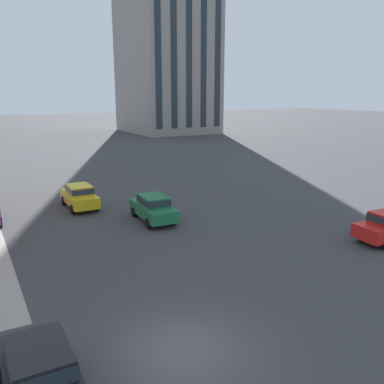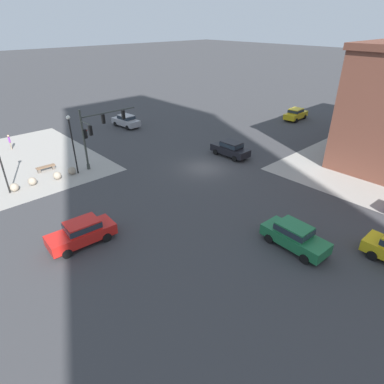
% 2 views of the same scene
% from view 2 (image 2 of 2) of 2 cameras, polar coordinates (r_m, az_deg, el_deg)
% --- Properties ---
extents(ground_plane, '(320.00, 320.00, 0.00)m').
position_cam_2_polar(ground_plane, '(33.20, 2.19, 4.23)').
color(ground_plane, '#38383A').
extents(traffic_signal_main, '(6.13, 2.09, 6.01)m').
position_cam_2_polar(traffic_signal_main, '(33.59, -16.58, 10.21)').
color(traffic_signal_main, '#383D38').
rests_on(traffic_signal_main, ground).
extents(bollard_sphere_curb_a, '(0.75, 0.75, 0.75)m').
position_cam_2_polar(bollard_sphere_curb_a, '(33.76, -20.29, 3.54)').
color(bollard_sphere_curb_a, gray).
rests_on(bollard_sphere_curb_a, ground).
extents(bollard_sphere_curb_b, '(0.75, 0.75, 0.75)m').
position_cam_2_polar(bollard_sphere_curb_b, '(33.20, -22.54, 2.69)').
color(bollard_sphere_curb_b, gray).
rests_on(bollard_sphere_curb_b, ground).
extents(bollard_sphere_curb_c, '(0.75, 0.75, 0.75)m').
position_cam_2_polar(bollard_sphere_curb_c, '(32.95, -26.19, 1.70)').
color(bollard_sphere_curb_c, gray).
rests_on(bollard_sphere_curb_c, ground).
extents(bollard_sphere_curb_d, '(0.75, 0.75, 0.75)m').
position_cam_2_polar(bollard_sphere_curb_d, '(32.48, -28.70, 0.73)').
color(bollard_sphere_curb_d, gray).
rests_on(bollard_sphere_curb_d, ground).
extents(bench_near_signal, '(1.81, 0.54, 0.49)m').
position_cam_2_polar(bench_near_signal, '(35.55, -24.23, 3.90)').
color(bench_near_signal, brown).
rests_on(bench_near_signal, ground).
extents(pedestrian_near_bench, '(0.26, 0.54, 1.73)m').
position_cam_2_polar(pedestrian_near_bench, '(43.21, -29.31, 7.78)').
color(pedestrian_near_bench, gray).
rests_on(pedestrian_near_bench, ground).
extents(street_lamp_corner_near, '(0.36, 0.36, 5.72)m').
position_cam_2_polar(street_lamp_corner_near, '(32.71, -20.29, 8.80)').
color(street_lamp_corner_near, black).
rests_on(street_lamp_corner_near, ground).
extents(car_main_northbound_near, '(4.50, 2.10, 1.68)m').
position_cam_2_polar(car_main_northbound_near, '(23.00, -18.74, -6.60)').
color(car_main_northbound_near, red).
rests_on(car_main_northbound_near, ground).
extents(car_main_northbound_far, '(4.52, 2.13, 1.68)m').
position_cam_2_polar(car_main_northbound_far, '(52.05, 17.71, 12.93)').
color(car_main_northbound_far, gold).
rests_on(car_main_northbound_far, ground).
extents(car_main_southbound_near, '(2.16, 4.53, 1.68)m').
position_cam_2_polar(car_main_southbound_near, '(47.15, -11.47, 12.19)').
color(car_main_southbound_near, '#99999E').
rests_on(car_main_southbound_near, ground).
extents(car_main_southbound_far, '(1.91, 4.41, 1.68)m').
position_cam_2_polar(car_main_southbound_far, '(36.06, 6.78, 7.61)').
color(car_main_southbound_far, black).
rests_on(car_main_southbound_far, ground).
extents(car_parked_curb, '(2.06, 4.49, 1.68)m').
position_cam_2_polar(car_parked_curb, '(22.47, 17.50, -7.27)').
color(car_parked_curb, '#1E6B3D').
rests_on(car_parked_curb, ground).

